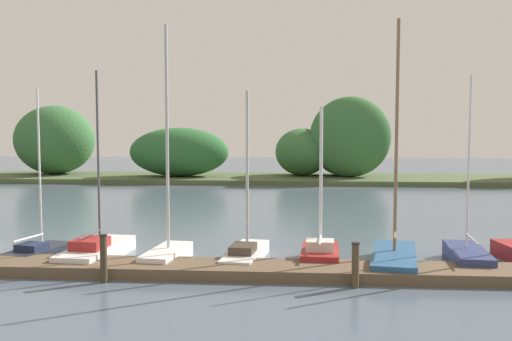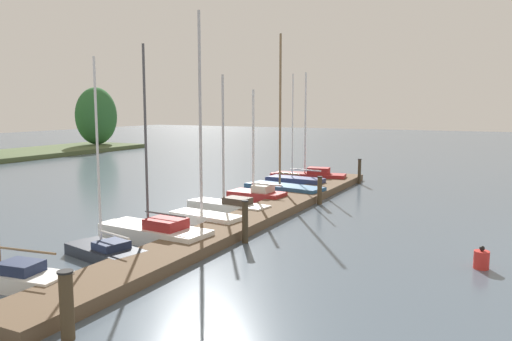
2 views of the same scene
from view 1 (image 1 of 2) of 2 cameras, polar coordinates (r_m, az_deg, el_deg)
dock_pier at (r=18.12m, az=-2.40°, el=-9.80°), size 24.33×1.80×0.35m
far_shore at (r=48.75m, az=-0.16°, el=2.16°), size 50.99×8.00×7.08m
sailboat_1 at (r=21.81m, az=-20.71°, el=-7.38°), size 1.74×2.97×5.95m
sailboat_2 at (r=20.87m, az=-15.44°, el=-7.57°), size 1.64×4.36×6.54m
sailboat_3 at (r=19.77m, az=-8.77°, el=-7.81°), size 1.31×3.14×7.96m
sailboat_4 at (r=19.85m, az=-0.97°, el=-8.09°), size 1.42×4.00×5.83m
sailboat_5 at (r=19.66m, az=6.40°, el=-8.06°), size 1.37×2.86×5.29m
sailboat_6 at (r=19.63m, az=13.58°, el=-8.19°), size 2.04×4.49×8.08m
sailboat_7 at (r=20.50m, az=20.20°, el=-7.94°), size 1.39×3.43×6.28m
mooring_piling_1 at (r=17.73m, az=-14.90°, el=-8.43°), size 0.24×0.24×1.44m
mooring_piling_2 at (r=16.87m, az=9.85°, el=-9.23°), size 0.24×0.24×1.31m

